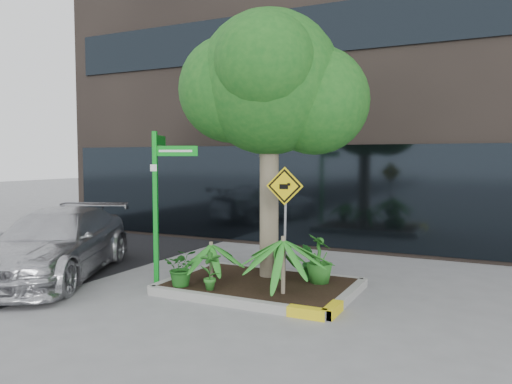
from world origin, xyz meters
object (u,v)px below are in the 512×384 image
at_px(tree, 270,83).
at_px(cattle_sign, 285,207).
at_px(parked_car, 56,244).
at_px(street_sign_post, 159,191).

xyz_separation_m(tree, cattle_sign, (0.66, -0.83, -2.20)).
bearing_deg(parked_car, street_sign_post, -14.45).
bearing_deg(cattle_sign, tree, 121.93).
bearing_deg(cattle_sign, street_sign_post, 178.41).
bearing_deg(street_sign_post, tree, 7.70).
height_order(parked_car, street_sign_post, street_sign_post).
relative_size(street_sign_post, cattle_sign, 1.37).
xyz_separation_m(tree, parked_car, (-4.02, -1.43, -3.09)).
distance_m(parked_car, street_sign_post, 2.54).
bearing_deg(street_sign_post, parked_car, 166.52).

